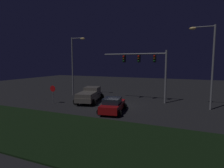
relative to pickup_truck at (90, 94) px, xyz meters
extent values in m
plane|color=black|center=(3.73, -0.42, -1.00)|extent=(80.00, 80.00, 0.00)
cube|color=black|center=(3.73, -10.08, -0.95)|extent=(27.36, 7.87, 0.10)
cube|color=#514C47|center=(0.04, -0.17, -0.32)|extent=(3.13, 5.71, 0.55)
cube|color=#514C47|center=(-0.22, 0.99, 0.38)|extent=(2.21, 2.25, 0.85)
cube|color=black|center=(-0.22, 0.99, 0.50)|extent=(2.05, 1.87, 0.51)
cube|color=#514C47|center=(0.27, -1.22, 0.18)|extent=(2.53, 3.37, 0.45)
cylinder|color=black|center=(-1.39, 1.50, -0.60)|extent=(0.80, 0.22, 0.80)
cylinder|color=black|center=(0.62, 1.95, -0.60)|extent=(0.80, 0.22, 0.80)
cylinder|color=black|center=(-0.55, -2.29, -0.60)|extent=(0.80, 0.22, 0.80)
cylinder|color=black|center=(1.47, -1.84, -0.60)|extent=(0.80, 0.22, 0.80)
cube|color=maroon|center=(4.63, -3.41, -0.39)|extent=(2.52, 4.64, 0.70)
cube|color=black|center=(4.67, -3.65, 0.24)|extent=(1.92, 2.24, 0.55)
cylinder|color=black|center=(3.47, -2.09, -0.68)|extent=(0.64, 0.22, 0.64)
cylinder|color=black|center=(5.28, -1.78, -0.68)|extent=(0.64, 0.22, 0.64)
cylinder|color=black|center=(3.98, -5.04, -0.68)|extent=(0.64, 0.22, 0.64)
cylinder|color=black|center=(5.79, -4.72, -0.68)|extent=(0.64, 0.22, 0.64)
cylinder|color=slate|center=(8.90, 3.05, 2.25)|extent=(0.24, 0.24, 6.50)
cylinder|color=slate|center=(4.80, 3.05, 5.10)|extent=(8.20, 0.18, 0.18)
cube|color=black|center=(7.50, 3.05, 4.50)|extent=(0.32, 0.44, 0.95)
sphere|color=red|center=(7.50, 2.82, 4.80)|extent=(0.22, 0.22, 0.22)
sphere|color=#59380A|center=(7.50, 2.82, 4.50)|extent=(0.22, 0.22, 0.22)
sphere|color=#0C4719|center=(7.50, 2.82, 4.20)|extent=(0.22, 0.22, 0.22)
cube|color=black|center=(5.50, 3.05, 4.50)|extent=(0.32, 0.44, 0.95)
sphere|color=red|center=(5.50, 2.82, 4.80)|extent=(0.22, 0.22, 0.22)
sphere|color=#59380A|center=(5.50, 2.82, 4.50)|extent=(0.22, 0.22, 0.22)
sphere|color=#0C4719|center=(5.50, 2.82, 4.20)|extent=(0.22, 0.22, 0.22)
cube|color=black|center=(3.50, 3.05, 4.50)|extent=(0.32, 0.44, 0.95)
sphere|color=red|center=(3.50, 2.82, 4.80)|extent=(0.22, 0.22, 0.22)
sphere|color=#59380A|center=(3.50, 2.82, 4.50)|extent=(0.22, 0.22, 0.22)
sphere|color=#0C4719|center=(3.50, 2.82, 4.20)|extent=(0.22, 0.22, 0.22)
cylinder|color=slate|center=(-4.94, 3.39, 3.36)|extent=(0.20, 0.20, 8.72)
cylinder|color=slate|center=(-4.00, 3.39, 7.57)|extent=(1.87, 0.12, 0.12)
ellipsoid|color=#F9CC72|center=(-3.07, 3.39, 7.47)|extent=(0.70, 0.44, 0.30)
cylinder|color=slate|center=(13.83, 1.59, 3.43)|extent=(0.20, 0.20, 8.86)
cylinder|color=slate|center=(12.77, 1.59, 7.71)|extent=(2.12, 0.12, 0.12)
ellipsoid|color=#F9CC72|center=(11.71, 1.59, 7.61)|extent=(0.70, 0.44, 0.30)
cylinder|color=slate|center=(-3.68, -2.61, 0.10)|extent=(0.07, 0.07, 2.20)
cylinder|color=#B20C0F|center=(-3.68, -2.64, 0.85)|extent=(0.76, 0.03, 0.76)
camera|label=1|loc=(12.04, -20.76, 4.05)|focal=30.41mm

